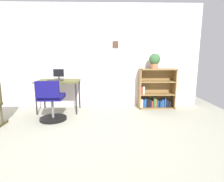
{
  "coord_description": "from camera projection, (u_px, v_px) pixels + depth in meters",
  "views": [
    {
      "loc": [
        0.36,
        -2.44,
        1.27
      ],
      "look_at": [
        0.47,
        1.18,
        0.57
      ],
      "focal_mm": 29.96,
      "sensor_mm": 36.0,
      "label": 1
    }
  ],
  "objects": [
    {
      "name": "desk",
      "position": [
        58.0,
        83.0,
        4.16
      ],
      "size": [
        0.93,
        0.6,
        0.71
      ],
      "color": "#4E5224",
      "rests_on": "ground_plane"
    },
    {
      "name": "potted_plant_on_shelf",
      "position": [
        155.0,
        60.0,
        4.31
      ],
      "size": [
        0.26,
        0.26,
        0.35
      ],
      "color": "#9E6642",
      "rests_on": "bookshelf_low"
    },
    {
      "name": "monitor",
      "position": [
        59.0,
        75.0,
        4.2
      ],
      "size": [
        0.23,
        0.17,
        0.24
      ],
      "color": "#262628",
      "rests_on": "desk"
    },
    {
      "name": "ground_plane",
      "position": [
        81.0,
        147.0,
        2.62
      ],
      "size": [
        6.24,
        6.24,
        0.0
      ],
      "primitive_type": "plane",
      "color": "#A3A490"
    },
    {
      "name": "bookshelf_low",
      "position": [
        156.0,
        91.0,
        4.51
      ],
      "size": [
        0.85,
        0.3,
        0.95
      ],
      "color": "olive",
      "rests_on": "ground_plane"
    },
    {
      "name": "keyboard",
      "position": [
        55.0,
        81.0,
        4.05
      ],
      "size": [
        0.33,
        0.12,
        0.02
      ],
      "primitive_type": "cube",
      "color": "#2B2A27",
      "rests_on": "desk"
    },
    {
      "name": "wall_back",
      "position": [
        91.0,
        57.0,
        4.5
      ],
      "size": [
        5.2,
        0.12,
        2.44
      ],
      "color": "silver",
      "rests_on": "ground_plane"
    },
    {
      "name": "office_chair",
      "position": [
        51.0,
        103.0,
        3.58
      ],
      "size": [
        0.52,
        0.55,
        0.81
      ],
      "color": "black",
      "rests_on": "ground_plane"
    }
  ]
}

